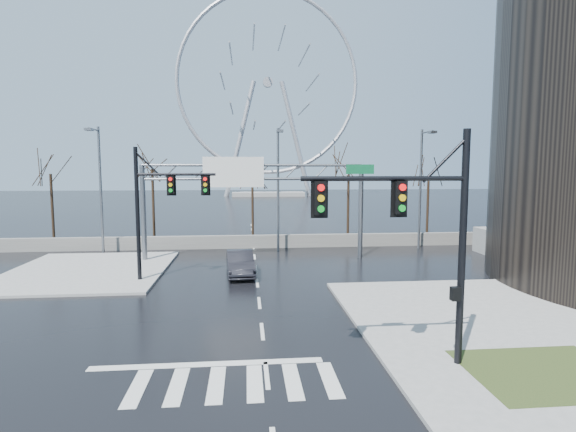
{
  "coord_description": "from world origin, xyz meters",
  "views": [
    {
      "loc": [
        -0.62,
        -18.05,
        6.69
      ],
      "look_at": [
        1.8,
        7.73,
        4.0
      ],
      "focal_mm": 28.0,
      "sensor_mm": 36.0,
      "label": 1
    }
  ],
  "objects": [
    {
      "name": "streetlight_mid",
      "position": [
        2.0,
        18.16,
        5.89
      ],
      "size": [
        0.5,
        2.55,
        10.0
      ],
      "color": "slate",
      "rests_on": "ground"
    },
    {
      "name": "signal_mast_near",
      "position": [
        5.14,
        -4.04,
        4.87
      ],
      "size": [
        5.52,
        0.41,
        8.0
      ],
      "color": "black",
      "rests_on": "ground"
    },
    {
      "name": "tree_far_right",
      "position": [
        17.0,
        24.0,
        5.41
      ],
      "size": [
        3.4,
        3.4,
        6.8
      ],
      "color": "black",
      "rests_on": "ground"
    },
    {
      "name": "streetlight_left",
      "position": [
        -12.0,
        18.16,
        5.89
      ],
      "size": [
        0.5,
        2.55,
        10.0
      ],
      "color": "slate",
      "rests_on": "ground"
    },
    {
      "name": "tree_far_left",
      "position": [
        -18.0,
        24.0,
        5.57
      ],
      "size": [
        3.5,
        3.5,
        7.0
      ],
      "color": "black",
      "rests_on": "ground"
    },
    {
      "name": "tree_center",
      "position": [
        0.0,
        24.5,
        5.17
      ],
      "size": [
        3.25,
        3.25,
        6.5
      ],
      "color": "black",
      "rests_on": "ground"
    },
    {
      "name": "ferris_wheel",
      "position": [
        5.0,
        95.0,
        26.13
      ],
      "size": [
        45.0,
        6.0,
        50.91
      ],
      "color": "gray",
      "rests_on": "ground"
    },
    {
      "name": "tree_left",
      "position": [
        -9.0,
        23.5,
        5.98
      ],
      "size": [
        3.75,
        3.75,
        7.5
      ],
      "color": "black",
      "rests_on": "ground"
    },
    {
      "name": "barrier_wall",
      "position": [
        0.0,
        20.0,
        0.55
      ],
      "size": [
        52.0,
        0.5,
        1.1
      ],
      "primitive_type": "cube",
      "color": "slate",
      "rests_on": "ground"
    },
    {
      "name": "car",
      "position": [
        -1.03,
        10.15,
        0.77
      ],
      "size": [
        1.98,
        4.76,
        1.53
      ],
      "primitive_type": "imported",
      "rotation": [
        0.0,
        0.0,
        0.08
      ],
      "color": "black",
      "rests_on": "ground"
    },
    {
      "name": "sidewalk_far",
      "position": [
        -11.0,
        12.0,
        0.07
      ],
      "size": [
        10.0,
        12.0,
        0.15
      ],
      "primitive_type": "cube",
      "color": "gray",
      "rests_on": "ground"
    },
    {
      "name": "signal_mast_far",
      "position": [
        -5.87,
        8.96,
        4.83
      ],
      "size": [
        4.72,
        0.41,
        8.0
      ],
      "color": "black",
      "rests_on": "ground"
    },
    {
      "name": "grass_strip",
      "position": [
        9.0,
        -5.0,
        0.15
      ],
      "size": [
        5.0,
        4.0,
        0.02
      ],
      "primitive_type": "cube",
      "color": "#2A3F1A",
      "rests_on": "sidewalk_near"
    },
    {
      "name": "sign_gantry",
      "position": [
        -0.38,
        14.96,
        5.18
      ],
      "size": [
        16.36,
        0.4,
        7.6
      ],
      "color": "slate",
      "rests_on": "ground"
    },
    {
      "name": "tree_right",
      "position": [
        9.0,
        23.5,
        6.22
      ],
      "size": [
        3.9,
        3.9,
        7.8
      ],
      "color": "black",
      "rests_on": "ground"
    },
    {
      "name": "sidewalk_right_ext",
      "position": [
        10.0,
        2.0,
        0.07
      ],
      "size": [
        12.0,
        10.0,
        0.15
      ],
      "primitive_type": "cube",
      "color": "gray",
      "rests_on": "ground"
    },
    {
      "name": "streetlight_right",
      "position": [
        14.0,
        18.16,
        5.89
      ],
      "size": [
        0.5,
        2.55,
        10.0
      ],
      "color": "slate",
      "rests_on": "ground"
    },
    {
      "name": "ground",
      "position": [
        0.0,
        0.0,
        0.0
      ],
      "size": [
        260.0,
        260.0,
        0.0
      ],
      "primitive_type": "plane",
      "color": "black",
      "rests_on": "ground"
    }
  ]
}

